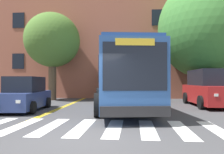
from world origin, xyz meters
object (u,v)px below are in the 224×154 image
object	(u,v)px
car_silver_behind_bus	(123,87)
street_tree_curbside_small	(53,40)
car_red_far_lane	(209,89)
street_tree_curbside_large	(203,29)
city_bus	(120,78)
car_navy_near_lane	(25,95)

from	to	relation	value
car_silver_behind_bus	street_tree_curbside_small	size ratio (longest dim) A/B	0.60
car_silver_behind_bus	street_tree_curbside_small	distance (m)	9.22
car_red_far_lane	street_tree_curbside_large	size ratio (longest dim) A/B	0.53
street_tree_curbside_large	city_bus	bearing A→B (deg)	-147.59
car_silver_behind_bus	car_red_far_lane	bearing A→B (deg)	-60.32
car_silver_behind_bus	city_bus	bearing A→B (deg)	-89.75
car_red_far_lane	car_silver_behind_bus	xyz separation A→B (m)	(-5.52, 9.69, -0.19)
street_tree_curbside_large	street_tree_curbside_small	bearing A→B (deg)	178.05
city_bus	car_navy_near_lane	distance (m)	5.36
car_navy_near_lane	car_red_far_lane	size ratio (longest dim) A/B	0.81
car_red_far_lane	car_silver_behind_bus	distance (m)	11.15
city_bus	car_navy_near_lane	bearing A→B (deg)	-159.18
street_tree_curbside_large	street_tree_curbside_small	xyz separation A→B (m)	(-11.82, 0.40, -0.68)
car_silver_behind_bus	street_tree_curbside_large	world-z (taller)	street_tree_curbside_large
city_bus	car_silver_behind_bus	distance (m)	10.52
city_bus	car_red_far_lane	bearing A→B (deg)	8.25
car_navy_near_lane	car_silver_behind_bus	size ratio (longest dim) A/B	0.97
car_red_far_lane	car_silver_behind_bus	size ratio (longest dim) A/B	1.20
car_silver_behind_bus	street_tree_curbside_small	world-z (taller)	street_tree_curbside_small
car_navy_near_lane	street_tree_curbside_large	xyz separation A→B (m)	(11.10, 5.79, 4.71)
city_bus	street_tree_curbside_large	size ratio (longest dim) A/B	1.23
city_bus	car_red_far_lane	xyz separation A→B (m)	(5.48, 0.79, -0.68)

